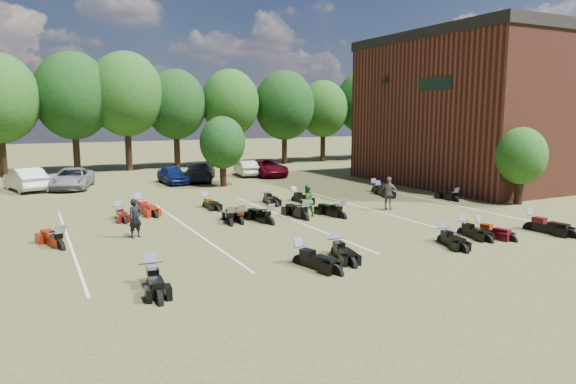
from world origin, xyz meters
TOP-DOWN VIEW (x-y plane):
  - ground at (0.00, 0.00)m, footprint 160.00×160.00m
  - car_1 at (-14.50, 19.53)m, footprint 2.86×4.98m
  - car_2 at (-11.64, 19.09)m, footprint 3.52×5.51m
  - car_3 at (-2.62, 18.97)m, footprint 3.83×5.45m
  - car_4 at (-4.82, 18.54)m, footprint 1.73×3.95m
  - car_5 at (1.78, 20.47)m, footprint 1.93×4.06m
  - car_6 at (3.31, 19.60)m, footprint 2.68×5.19m
  - car_7 at (15.60, 18.55)m, footprint 2.01×4.72m
  - person_black at (-10.46, 2.67)m, footprint 0.69×0.57m
  - person_green at (-2.01, 3.27)m, footprint 0.82×0.66m
  - person_grey at (2.75, 2.87)m, footprint 0.98×1.10m
  - motorcycle_0 at (-11.18, -3.54)m, footprint 0.95×2.41m
  - motorcycle_1 at (-6.17, -3.75)m, footprint 1.32×2.38m
  - motorcycle_2 at (-4.46, -3.30)m, footprint 1.08×2.26m
  - motorcycle_3 at (0.32, -3.69)m, footprint 1.14×2.21m
  - motorcycle_4 at (2.10, -3.04)m, footprint 0.84×2.12m
  - motorcycle_5 at (5.44, -3.78)m, footprint 1.05×2.51m
  - motorcycle_6 at (2.69, -3.42)m, footprint 0.93×2.08m
  - motorcycle_7 at (-13.38, 2.08)m, footprint 1.42×2.51m
  - motorcycle_8 at (-5.55, 3.22)m, footprint 1.05×2.40m
  - motorcycle_9 at (-6.10, 3.11)m, footprint 1.33×2.37m
  - motorcycle_10 at (-4.42, 2.50)m, footprint 1.19×2.55m
  - motorcycle_11 at (-2.46, 2.68)m, footprint 0.83×2.48m
  - motorcycle_12 at (-0.68, 2.15)m, footprint 1.13×2.49m
  - motorcycle_13 at (7.95, 3.28)m, footprint 0.75×2.07m
  - motorcycle_14 at (-10.44, 7.26)m, footprint 0.72×2.08m
  - motorcycle_15 at (-9.21, 8.30)m, footprint 1.30×2.60m
  - motorcycle_16 at (-2.04, 8.16)m, footprint 0.81×2.23m
  - motorcycle_17 at (-5.67, 8.21)m, footprint 0.89×2.13m
  - motorcycle_18 at (-0.33, 7.75)m, footprint 0.95×2.21m
  - motorcycle_19 at (5.53, 7.45)m, footprint 0.96×2.26m
  - motorcycle_20 at (5.96, 8.47)m, footprint 1.08×2.27m
  - brick_building at (22.00, 9.00)m, footprint 25.40×15.20m
  - tree_line at (-1.00, 29.00)m, footprint 56.00×6.00m
  - young_tree_near_building at (10.50, 1.00)m, footprint 2.80×2.80m
  - young_tree_midfield at (-2.00, 15.50)m, footprint 3.20×3.20m
  - parking_lines at (-3.00, 3.00)m, footprint 20.10×14.00m

SIDE VIEW (x-z plane):
  - ground at x=0.00m, z-range 0.00..0.00m
  - motorcycle_0 at x=-11.18m, z-range -0.66..0.66m
  - motorcycle_1 at x=-6.17m, z-range -0.63..0.63m
  - motorcycle_2 at x=-4.46m, z-range -0.60..0.60m
  - motorcycle_3 at x=0.32m, z-range -0.59..0.59m
  - motorcycle_4 at x=2.10m, z-range -0.58..0.58m
  - motorcycle_5 at x=5.44m, z-range -0.68..0.68m
  - motorcycle_6 at x=2.69m, z-range -0.56..0.56m
  - motorcycle_7 at x=-13.38m, z-range -0.67..0.67m
  - motorcycle_8 at x=-5.55m, z-range -0.65..0.65m
  - motorcycle_9 at x=-6.10m, z-range -0.63..0.63m
  - motorcycle_10 at x=-4.42m, z-range -0.68..0.68m
  - motorcycle_11 at x=-2.46m, z-range -0.69..0.69m
  - motorcycle_12 at x=-0.68m, z-range -0.67..0.67m
  - motorcycle_13 at x=7.95m, z-range -0.57..0.57m
  - motorcycle_14 at x=-10.44m, z-range -0.57..0.57m
  - motorcycle_15 at x=-9.21m, z-range -0.69..0.69m
  - motorcycle_16 at x=-2.04m, z-range -0.61..0.61m
  - motorcycle_17 at x=-5.67m, z-range -0.58..0.58m
  - motorcycle_18 at x=-0.33m, z-range -0.60..0.60m
  - motorcycle_19 at x=5.53m, z-range -0.61..0.61m
  - motorcycle_20 at x=5.96m, z-range -0.61..0.61m
  - parking_lines at x=-3.00m, z-range 0.00..0.01m
  - car_5 at x=1.78m, z-range 0.00..1.28m
  - car_4 at x=-4.82m, z-range 0.00..1.32m
  - car_7 at x=15.60m, z-range 0.00..1.36m
  - car_6 at x=3.31m, z-range 0.00..1.40m
  - car_2 at x=-11.64m, z-range 0.00..1.42m
  - car_3 at x=-2.62m, z-range 0.00..1.46m
  - car_1 at x=-14.50m, z-range 0.00..1.55m
  - person_green at x=-2.01m, z-range 0.00..1.62m
  - person_black at x=-10.46m, z-range 0.00..1.63m
  - person_grey at x=2.75m, z-range 0.00..1.79m
  - young_tree_near_building at x=10.50m, z-range 0.67..4.83m
  - young_tree_midfield at x=-2.00m, z-range 0.74..5.44m
  - brick_building at x=22.00m, z-range 0.01..10.71m
  - tree_line at x=-1.00m, z-range 1.42..11.20m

